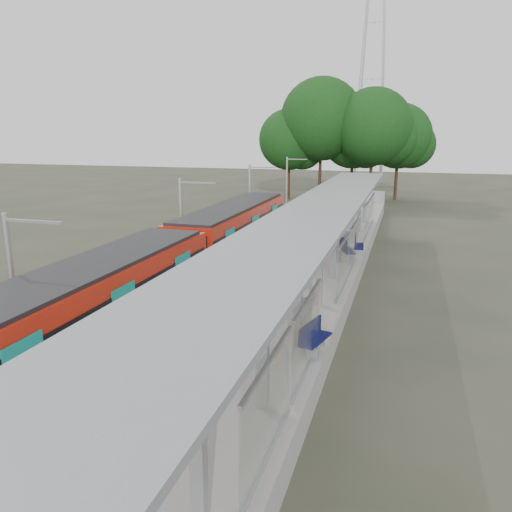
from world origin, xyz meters
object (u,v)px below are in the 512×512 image
Objects in this scene: bench_mid at (345,248)px; info_pillar_far at (336,235)px; bench_far at (357,244)px; litter_bin at (306,312)px; bench_near at (313,337)px; train at (182,261)px.

info_pillar_far is at bearing 89.72° from bench_mid.
litter_bin is (-0.68, -11.21, -0.12)m from bench_far.
bench_far is (0.51, 1.28, -0.03)m from bench_mid.
train is at bearing 156.95° from bench_near.
bench_mid is 1.37m from bench_far.
bench_near is at bearing -67.89° from info_pillar_far.
bench_mid is 1.06× the size of bench_far.
litter_bin is at bearing -110.39° from bench_mid.
bench_near reaches higher than litter_bin.
litter_bin is at bearing -98.52° from bench_far.
train reaches higher than bench_mid.
bench_far is at bearing 48.02° from train.
bench_mid is at bearing 45.11° from train.
info_pillar_far reaches higher than litter_bin.
train is 10.63m from bench_far.
train is 17.80× the size of bench_near.
bench_far is at bearing 48.87° from bench_mid.
train reaches higher than litter_bin.
bench_far is 11.23m from litter_bin.
train is 7.25m from litter_bin.
bench_far reaches higher than bench_near.
bench_near is 13.48m from bench_far.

